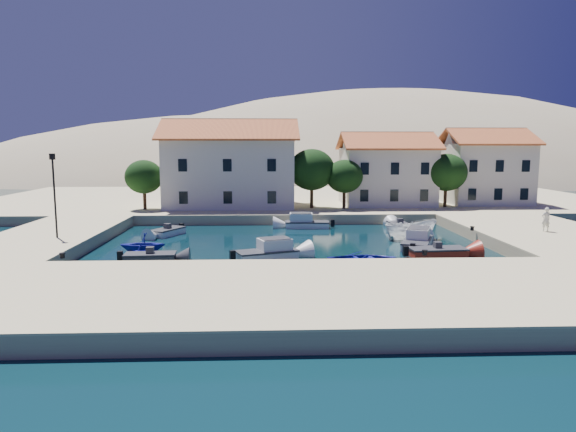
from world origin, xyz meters
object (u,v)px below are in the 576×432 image
object	(u,v)px
rowboat_south	(363,265)
pedestrian	(546,219)
building_mid	(386,168)
lamppost	(54,187)
building_left	(230,162)
cabin_cruiser_east	(417,241)
boat_east	(411,239)
building_right	(485,165)
cabin_cruiser_south	(267,252)

from	to	relation	value
rowboat_south	pedestrian	bearing A→B (deg)	-74.61
pedestrian	building_mid	bearing A→B (deg)	-70.96
lamppost	rowboat_south	world-z (taller)	lamppost
building_left	cabin_cruiser_east	size ratio (longest dim) A/B	2.84
rowboat_south	cabin_cruiser_east	xyz separation A→B (m)	(5.27, 5.70, 0.48)
cabin_cruiser_east	boat_east	bearing A→B (deg)	15.48
boat_east	building_mid	bearing A→B (deg)	-18.57
lamppost	boat_east	xyz separation A→B (m)	(27.66, 3.60, -4.75)
building_mid	boat_east	world-z (taller)	building_mid
building_right	pedestrian	bearing A→B (deg)	-100.03
building_right	boat_east	world-z (taller)	building_right
lamppost	cabin_cruiser_south	world-z (taller)	lamppost
lamppost	boat_east	distance (m)	28.29
building_left	boat_east	xyz separation A→B (m)	(16.16, -16.40, -5.94)
building_mid	cabin_cruiser_east	world-z (taller)	building_mid
building_left	pedestrian	xyz separation A→B (m)	(26.34, -18.70, -3.97)
building_mid	building_left	bearing A→B (deg)	-176.82
building_mid	lamppost	world-z (taller)	building_mid
boat_east	pedestrian	distance (m)	10.62
building_mid	rowboat_south	world-z (taller)	building_mid
rowboat_south	boat_east	bearing A→B (deg)	-39.81
rowboat_south	pedestrian	distance (m)	17.33
cabin_cruiser_south	lamppost	bearing A→B (deg)	146.98
lamppost	pedestrian	world-z (taller)	lamppost
building_left	rowboat_south	distance (m)	28.10
cabin_cruiser_east	boat_east	distance (m)	3.35
pedestrian	cabin_cruiser_south	bearing A→B (deg)	8.19
boat_east	lamppost	bearing A→B (deg)	84.88
building_mid	cabin_cruiser_east	xyz separation A→B (m)	(-2.26, -20.69, -4.75)
building_mid	rowboat_south	xyz separation A→B (m)	(-7.53, -26.39, -5.22)
cabin_cruiser_east	lamppost	bearing A→B (deg)	113.37
cabin_cruiser_south	cabin_cruiser_east	distance (m)	12.21
cabin_cruiser_east	boat_east	world-z (taller)	cabin_cruiser_east
building_right	rowboat_south	xyz separation A→B (m)	(-19.53, -27.39, -5.47)
cabin_cruiser_east	pedestrian	size ratio (longest dim) A/B	2.68
building_left	cabin_cruiser_south	world-z (taller)	building_left
cabin_cruiser_east	boat_east	xyz separation A→B (m)	(0.42, 3.29, -0.48)
building_left	rowboat_south	size ratio (longest dim) A/B	3.18
cabin_cruiser_south	rowboat_south	xyz separation A→B (m)	(6.34, -1.93, -0.48)
building_left	building_right	bearing A→B (deg)	3.81
cabin_cruiser_east	building_right	bearing A→B (deg)	-10.59
building_left	pedestrian	distance (m)	32.55
cabin_cruiser_east	pedestrian	distance (m)	10.75
cabin_cruiser_south	building_left	bearing A→B (deg)	79.44
building_mid	building_right	world-z (taller)	building_right
building_left	building_mid	xyz separation A→B (m)	(18.00, 1.00, -0.71)
building_left	cabin_cruiser_south	xyz separation A→B (m)	(4.12, -23.46, -5.46)
building_mid	cabin_cruiser_south	world-z (taller)	building_mid
building_left	boat_east	world-z (taller)	building_left
building_left	lamppost	world-z (taller)	building_left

